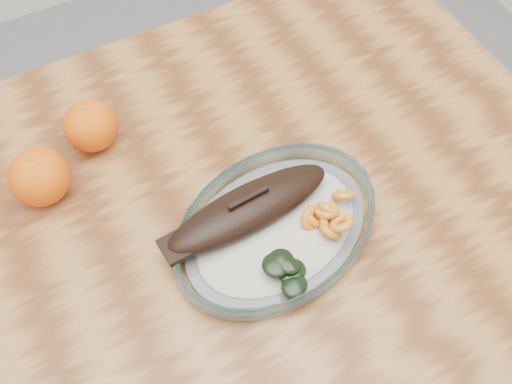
# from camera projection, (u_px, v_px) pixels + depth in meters

# --- Properties ---
(dining_table) EXTENTS (1.20, 0.80, 0.75)m
(dining_table) POSITION_uv_depth(u_px,v_px,m) (190.00, 266.00, 0.96)
(dining_table) COLOR #5F3216
(dining_table) RESTS_ON ground
(plated_meal) EXTENTS (0.67, 0.67, 0.08)m
(plated_meal) POSITION_uv_depth(u_px,v_px,m) (275.00, 225.00, 0.87)
(plated_meal) COLOR white
(plated_meal) RESTS_ON dining_table
(orange_left) EXTENTS (0.08, 0.08, 0.08)m
(orange_left) POSITION_uv_depth(u_px,v_px,m) (39.00, 177.00, 0.88)
(orange_left) COLOR #EA4304
(orange_left) RESTS_ON dining_table
(orange_right) EXTENTS (0.08, 0.08, 0.08)m
(orange_right) POSITION_uv_depth(u_px,v_px,m) (91.00, 126.00, 0.94)
(orange_right) COLOR #EA4304
(orange_right) RESTS_ON dining_table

